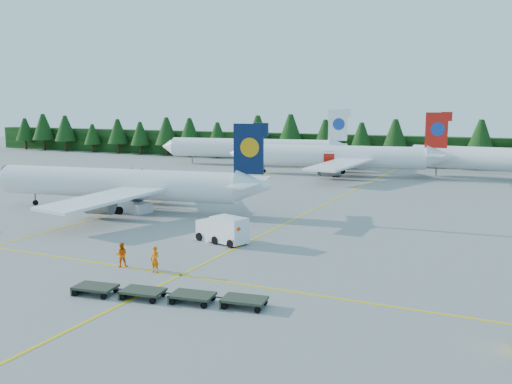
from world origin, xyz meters
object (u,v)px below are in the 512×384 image
at_px(airliner_navy, 112,184).
at_px(airliner_red, 327,156).
at_px(service_truck, 222,229).
at_px(airstairs, 136,204).

height_order(airliner_navy, airliner_red, airliner_red).
height_order(airliner_red, service_truck, airliner_red).
relative_size(airliner_red, airstairs, 5.88).
bearing_deg(airliner_red, airstairs, -110.54).
bearing_deg(service_truck, airliner_red, 114.48).
bearing_deg(airliner_navy, airstairs, -1.11).
distance_m(airstairs, service_truck, 19.16).
height_order(airliner_red, airstairs, airliner_red).
bearing_deg(airstairs, airliner_navy, -156.29).
distance_m(airliner_navy, airstairs, 3.94).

